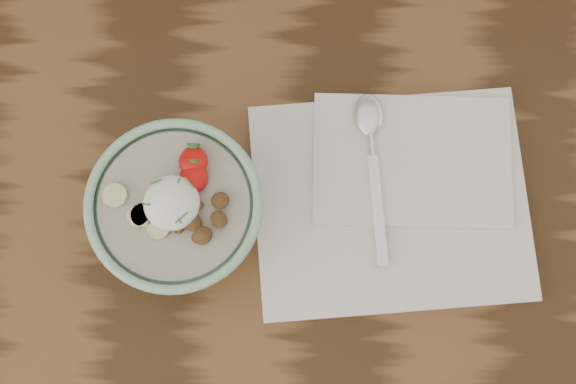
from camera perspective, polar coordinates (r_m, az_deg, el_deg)
name	(u,v)px	position (r cm, az deg, el deg)	size (l,w,h in cm)	color
table	(336,326)	(92.03, 3.40, -9.47)	(160.00, 90.00, 75.00)	#351F0D
breakfast_bowl	(178,212)	(78.89, -7.80, -1.39)	(16.87, 16.87, 11.56)	#8BBC96
napkin	(395,193)	(84.42, 7.63, -0.10)	(30.49, 25.64, 1.74)	white
spoon	(371,138)	(84.14, 5.91, 3.83)	(3.84, 18.39, 0.96)	silver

